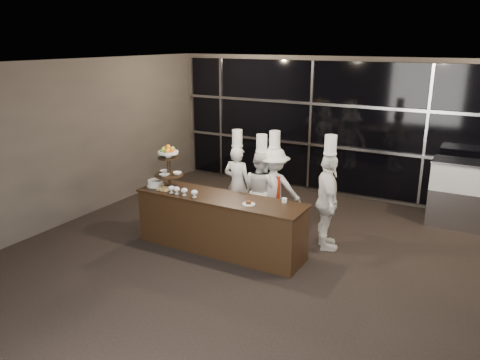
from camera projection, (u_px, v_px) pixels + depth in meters
The scene contains 14 objects.
room at pixel (258, 198), 5.61m from camera, with size 10.00×10.00×10.00m.
window_wall at pixel (365, 131), 9.74m from camera, with size 8.60×0.10×2.80m.
buffet_counter at pixel (220, 223), 7.59m from camera, with size 2.84×0.74×0.92m.
display_stand at pixel (169, 164), 7.81m from camera, with size 0.48×0.48×0.74m.
compotes at pixel (182, 190), 7.53m from camera, with size 0.56×0.11×0.12m.
layer_cake at pixel (156, 183), 7.99m from camera, with size 0.30×0.30×0.11m.
pastry_squares at pixel (164, 189), 7.78m from camera, with size 0.19×0.13×0.05m.
small_plate at pixel (249, 204), 7.11m from camera, with size 0.20×0.20×0.05m.
chef_cup at pixel (284, 200), 7.19m from camera, with size 0.08×0.08×0.07m, color white.
display_case at pixel (471, 192), 8.45m from camera, with size 1.40×0.61×1.24m.
chef_a at pixel (237, 183), 8.70m from camera, with size 0.55×0.37×1.77m.
chef_b at pixel (261, 190), 8.38m from camera, with size 0.87×0.79×1.75m.
chef_c at pixel (274, 188), 8.37m from camera, with size 1.09×0.80×1.81m.
chef_d at pixel (327, 201), 7.56m from camera, with size 0.79×1.02×1.91m.
Camera 1 is at (2.39, -4.75, 3.33)m, focal length 35.00 mm.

